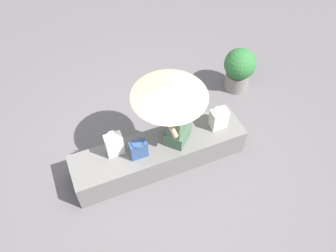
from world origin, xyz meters
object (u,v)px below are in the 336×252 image
handbag_black (219,118)px  planter_far (239,68)px  person_seated (178,121)px  parasol (169,89)px  tote_bag_canvas (139,149)px  shoulder_bag_spare (114,144)px

handbag_black → planter_far: 1.36m
handbag_black → person_seated: bearing=-179.8°
parasol → handbag_black: size_ratio=3.33×
person_seated → tote_bag_canvas: size_ratio=2.97×
shoulder_bag_spare → planter_far: bearing=19.6°
handbag_black → shoulder_bag_spare: shoulder_bag_spare is taller
person_seated → handbag_black: person_seated is taller
handbag_black → tote_bag_canvas: (-1.23, -0.06, -0.01)m
person_seated → parasol: bearing=143.4°
tote_bag_canvas → person_seated: bearing=5.7°
person_seated → parasol: 0.58m
person_seated → planter_far: 1.89m
handbag_black → parasol: bearing=174.9°
tote_bag_canvas → shoulder_bag_spare: shoulder_bag_spare is taller
tote_bag_canvas → shoulder_bag_spare: size_ratio=0.81×
person_seated → handbag_black: bearing=0.2°
parasol → person_seated: bearing=-36.6°
planter_far → tote_bag_canvas: bearing=-154.3°
tote_bag_canvas → planter_far: 2.40m
tote_bag_canvas → shoulder_bag_spare: (-0.28, 0.17, 0.03)m
planter_far → handbag_black: bearing=-133.4°
parasol → planter_far: size_ratio=1.38×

